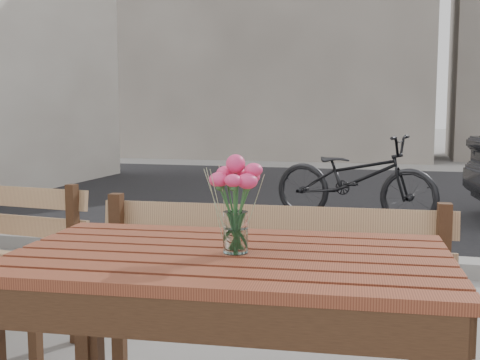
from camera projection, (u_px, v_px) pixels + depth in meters
name	position (u px, v px, depth m)	size (l,w,h in m)	color
street	(373.00, 219.00, 6.65)	(30.00, 8.12, 0.12)	black
backdrop_buildings	(401.00, 15.00, 15.14)	(15.50, 4.00, 8.00)	slate
main_table	(230.00, 295.00, 1.82)	(1.36, 0.86, 0.80)	#5F2919
main_bench	(268.00, 285.00, 2.36)	(1.47, 0.52, 0.90)	#9E7551
main_vase	(236.00, 192.00, 1.78)	(0.16, 0.16, 0.29)	white
bicycle	(354.00, 178.00, 6.60)	(0.64, 1.84, 0.97)	black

